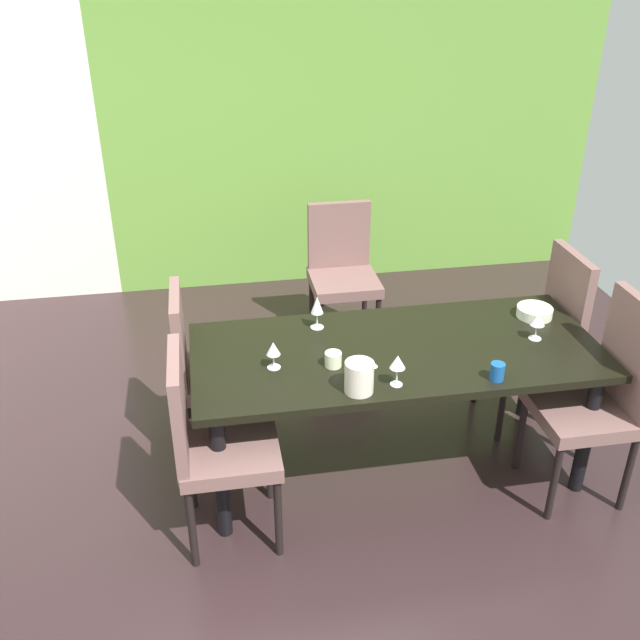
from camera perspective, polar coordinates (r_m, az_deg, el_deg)
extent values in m
cube|color=#2D1E20|center=(3.62, -2.68, -15.51)|extent=(5.65, 5.59, 0.02)
cube|color=#63963A|center=(5.58, 3.02, 17.36)|extent=(3.79, 0.10, 2.87)
cube|color=black|center=(3.49, 6.16, -2.55)|extent=(1.99, 0.85, 0.04)
cylinder|color=black|center=(3.85, -8.44, -5.93)|extent=(0.07, 0.07, 0.69)
cylinder|color=black|center=(4.24, 16.44, -3.40)|extent=(0.07, 0.07, 0.69)
cylinder|color=black|center=(3.33, -7.94, -12.19)|extent=(0.07, 0.07, 0.69)
cylinder|color=black|center=(3.77, 20.56, -8.49)|extent=(0.07, 0.07, 0.69)
cube|color=brown|center=(3.77, -7.85, -4.41)|extent=(0.44, 0.44, 0.07)
cube|color=brown|center=(3.65, -11.23, -1.41)|extent=(0.05, 0.42, 0.49)
cylinder|color=black|center=(4.08, -5.08, -5.75)|extent=(0.04, 0.04, 0.44)
cylinder|color=black|center=(3.77, -4.52, -8.95)|extent=(0.04, 0.04, 0.44)
cylinder|color=black|center=(4.07, -10.43, -6.19)|extent=(0.04, 0.04, 0.44)
cylinder|color=black|center=(3.76, -10.36, -9.44)|extent=(0.04, 0.04, 0.44)
cube|color=brown|center=(4.73, 1.95, 3.02)|extent=(0.44, 0.44, 0.07)
cube|color=brown|center=(4.82, 1.52, 6.65)|extent=(0.42, 0.05, 0.49)
cylinder|color=black|center=(4.72, 4.63, -0.57)|extent=(0.04, 0.04, 0.44)
cylinder|color=black|center=(4.65, 0.08, -0.96)|extent=(0.04, 0.04, 0.44)
cylinder|color=black|center=(5.05, 3.58, 1.49)|extent=(0.04, 0.04, 0.44)
cylinder|color=black|center=(4.98, -0.68, 1.15)|extent=(0.04, 0.04, 0.44)
cube|color=brown|center=(3.69, 20.14, -6.91)|extent=(0.44, 0.44, 0.07)
cube|color=brown|center=(3.64, 23.65, -2.68)|extent=(0.05, 0.42, 0.59)
cylinder|color=black|center=(3.63, 18.21, -12.28)|extent=(0.04, 0.04, 0.44)
cylinder|color=black|center=(3.89, 15.74, -8.79)|extent=(0.04, 0.04, 0.44)
cylinder|color=black|center=(3.80, 23.40, -11.22)|extent=(0.04, 0.04, 0.44)
cylinder|color=black|center=(4.05, 20.67, -7.98)|extent=(0.04, 0.04, 0.44)
cube|color=brown|center=(3.26, -7.26, -10.30)|extent=(0.44, 0.44, 0.07)
cube|color=brown|center=(3.12, -11.23, -6.98)|extent=(0.05, 0.42, 0.50)
cylinder|color=black|center=(3.58, -4.11, -11.31)|extent=(0.04, 0.04, 0.44)
cylinder|color=black|center=(3.29, -3.35, -15.49)|extent=(0.04, 0.04, 0.44)
cylinder|color=black|center=(3.57, -10.31, -11.83)|extent=(0.04, 0.04, 0.44)
cylinder|color=black|center=(3.29, -10.20, -16.07)|extent=(0.04, 0.04, 0.44)
cube|color=brown|center=(4.15, 16.16, -2.09)|extent=(0.44, 0.44, 0.07)
cube|color=brown|center=(4.11, 19.19, 1.50)|extent=(0.05, 0.42, 0.55)
cylinder|color=black|center=(4.06, 14.34, -6.76)|extent=(0.04, 0.04, 0.44)
cylinder|color=black|center=(4.35, 12.43, -3.96)|extent=(0.04, 0.04, 0.44)
cylinder|color=black|center=(4.22, 19.10, -6.08)|extent=(0.04, 0.04, 0.44)
cylinder|color=black|center=(4.50, 16.94, -3.43)|extent=(0.04, 0.04, 0.44)
cylinder|color=silver|center=(3.70, 16.81, -1.42)|extent=(0.06, 0.06, 0.00)
cylinder|color=silver|center=(3.68, 16.89, -0.88)|extent=(0.01, 0.01, 0.08)
cone|color=silver|center=(3.65, 17.04, 0.08)|extent=(0.07, 0.07, 0.06)
cylinder|color=silver|center=(3.32, -3.71, -3.79)|extent=(0.06, 0.06, 0.00)
cylinder|color=silver|center=(3.30, -3.72, -3.26)|extent=(0.01, 0.01, 0.07)
cone|color=silver|center=(3.27, -3.76, -2.27)|extent=(0.07, 0.07, 0.06)
cylinder|color=silver|center=(3.64, -0.23, -0.58)|extent=(0.07, 0.07, 0.00)
cylinder|color=silver|center=(3.62, -0.23, 0.02)|extent=(0.01, 0.01, 0.08)
cone|color=silver|center=(3.58, -0.24, 1.22)|extent=(0.06, 0.06, 0.09)
cylinder|color=silver|center=(3.21, 6.12, -5.14)|extent=(0.06, 0.06, 0.00)
cylinder|color=silver|center=(3.19, 6.16, -4.47)|extent=(0.01, 0.01, 0.09)
cone|color=silver|center=(3.15, 6.23, -3.33)|extent=(0.07, 0.07, 0.06)
cylinder|color=silver|center=(3.90, 16.78, 0.63)|extent=(0.19, 0.19, 0.05)
cylinder|color=beige|center=(3.31, 1.06, -3.17)|extent=(0.08, 0.08, 0.07)
cylinder|color=#164E93|center=(3.30, 13.99, -4.03)|extent=(0.07, 0.07, 0.08)
cylinder|color=beige|center=(3.12, 3.15, -4.58)|extent=(0.13, 0.13, 0.15)
cone|color=beige|center=(3.09, 4.23, -3.52)|extent=(0.05, 0.05, 0.03)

